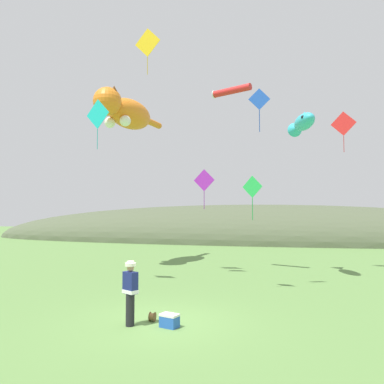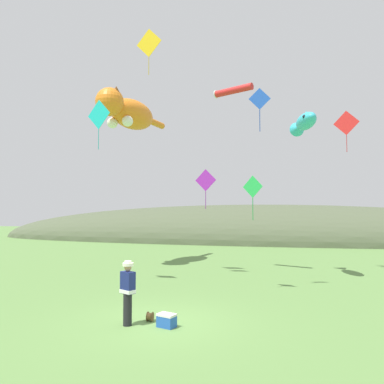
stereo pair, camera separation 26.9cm
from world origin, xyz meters
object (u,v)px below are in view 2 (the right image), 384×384
object	(u,v)px
kite_diamond_green	(253,187)
kite_diamond_violet	(206,181)
kite_diamond_blue	(260,99)
kite_diamond_gold	(149,43)
festival_attendant	(128,291)
kite_diamond_teal	(99,115)
kite_spool	(150,316)
kite_fish_windsock	(304,123)
kite_diamond_red	(346,123)
kite_giant_cat	(128,113)
picnic_cooler	(167,320)
kite_tube_streamer	(233,91)

from	to	relation	value
kite_diamond_green	kite_diamond_violet	distance (m)	4.25
kite_diamond_blue	kite_diamond_gold	bearing A→B (deg)	160.92
festival_attendant	kite_diamond_teal	xyz separation A→B (m)	(-3.72, 5.07, 6.49)
kite_spool	kite_diamond_teal	bearing A→B (deg)	132.75
festival_attendant	kite_spool	distance (m)	1.09
kite_fish_windsock	kite_diamond_red	distance (m)	3.41
festival_attendant	kite_diamond_green	size ratio (longest dim) A/B	0.98
kite_diamond_red	kite_giant_cat	bearing A→B (deg)	-177.52
kite_diamond_blue	kite_diamond_violet	bearing A→B (deg)	131.45
kite_giant_cat	kite_diamond_violet	bearing A→B (deg)	-22.05
kite_spool	kite_fish_windsock	xyz separation A→B (m)	(4.71, 8.33, 7.31)
kite_giant_cat	kite_fish_windsock	world-z (taller)	kite_giant_cat
kite_diamond_green	kite_diamond_blue	world-z (taller)	kite_diamond_blue
festival_attendant	kite_diamond_violet	size ratio (longest dim) A/B	0.88
kite_spool	kite_diamond_violet	bearing A→B (deg)	90.92
kite_diamond_violet	kite_diamond_blue	size ratio (longest dim) A/B	1.13
kite_giant_cat	picnic_cooler	bearing A→B (deg)	-60.63
kite_diamond_gold	kite_diamond_blue	size ratio (longest dim) A/B	1.31
kite_fish_windsock	kite_diamond_gold	xyz separation A→B (m)	(-7.39, -1.61, 4.07)
kite_tube_streamer	kite_giant_cat	bearing A→B (deg)	168.27
kite_tube_streamer	kite_diamond_red	distance (m)	6.33
festival_attendant	kite_diamond_green	world-z (taller)	kite_diamond_green
kite_diamond_green	kite_diamond_blue	xyz separation A→B (m)	(0.32, -0.10, 3.55)
kite_tube_streamer	kite_diamond_violet	world-z (taller)	kite_tube_streamer
kite_diamond_gold	kite_diamond_blue	world-z (taller)	kite_diamond_gold
kite_fish_windsock	kite_tube_streamer	bearing A→B (deg)	170.14
kite_diamond_teal	kite_diamond_blue	xyz separation A→B (m)	(7.02, 0.28, 0.25)
kite_diamond_gold	kite_diamond_blue	xyz separation A→B (m)	(5.52, -1.91, -3.82)
kite_spool	kite_diamond_red	bearing A→B (deg)	57.24
kite_tube_streamer	kite_fish_windsock	bearing A→B (deg)	-9.86
kite_diamond_violet	kite_fish_windsock	bearing A→B (deg)	1.82
kite_diamond_teal	kite_diamond_blue	size ratio (longest dim) A/B	1.25
kite_diamond_gold	kite_diamond_red	xyz separation A→B (m)	(9.66, 4.12, -3.63)
kite_spool	kite_diamond_violet	distance (m)	9.38
kite_tube_streamer	kite_diamond_green	bearing A→B (deg)	-71.43
kite_giant_cat	kite_diamond_red	world-z (taller)	kite_giant_cat
kite_diamond_gold	kite_diamond_red	distance (m)	11.11
kite_diamond_green	kite_diamond_red	bearing A→B (deg)	53.14
picnic_cooler	kite_diamond_blue	xyz separation A→B (m)	(2.20, 5.22, 7.51)
kite_diamond_gold	kite_diamond_green	xyz separation A→B (m)	(5.20, -1.81, -7.37)
kite_giant_cat	kite_diamond_violet	world-z (taller)	kite_giant_cat
kite_tube_streamer	kite_diamond_green	distance (m)	6.86
kite_diamond_red	kite_diamond_violet	size ratio (longest dim) A/B	1.10
festival_attendant	kite_fish_windsock	size ratio (longest dim) A/B	0.61
kite_tube_streamer	kite_diamond_red	xyz separation A→B (m)	(5.81, 1.90, -1.64)
kite_diamond_red	kite_diamond_teal	bearing A→B (deg)	-150.47
kite_giant_cat	kite_diamond_red	bearing A→B (deg)	2.48
kite_diamond_green	kite_diamond_blue	bearing A→B (deg)	-16.83
kite_diamond_gold	kite_diamond_blue	bearing A→B (deg)	-19.08
kite_fish_windsock	kite_diamond_green	bearing A→B (deg)	-122.56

